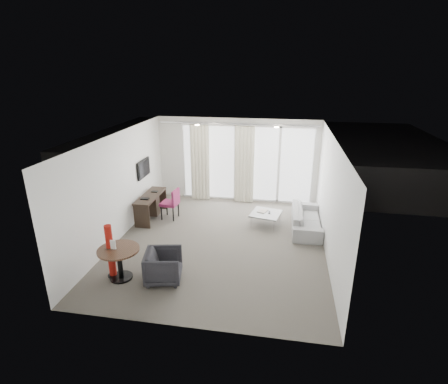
% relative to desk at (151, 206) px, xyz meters
% --- Properties ---
extents(floor, '(5.00, 6.00, 0.00)m').
position_rel_desk_xyz_m(floor, '(2.18, -1.12, -0.34)').
color(floor, '#544F47').
rests_on(floor, ground).
extents(ceiling, '(5.00, 6.00, 0.00)m').
position_rel_desk_xyz_m(ceiling, '(2.18, -1.12, 2.26)').
color(ceiling, white).
rests_on(ceiling, ground).
extents(wall_left, '(0.00, 6.00, 2.60)m').
position_rel_desk_xyz_m(wall_left, '(-0.32, -1.12, 0.96)').
color(wall_left, silver).
rests_on(wall_left, ground).
extents(wall_right, '(0.00, 6.00, 2.60)m').
position_rel_desk_xyz_m(wall_right, '(4.68, -1.12, 0.96)').
color(wall_right, silver).
rests_on(wall_right, ground).
extents(wall_front, '(5.00, 0.00, 2.60)m').
position_rel_desk_xyz_m(wall_front, '(2.18, -4.12, 0.96)').
color(wall_front, silver).
rests_on(wall_front, ground).
extents(window_panel, '(4.00, 0.02, 2.38)m').
position_rel_desk_xyz_m(window_panel, '(2.48, 1.86, 0.86)').
color(window_panel, white).
rests_on(window_panel, ground).
extents(window_frame, '(4.10, 0.06, 2.44)m').
position_rel_desk_xyz_m(window_frame, '(2.48, 1.85, 0.86)').
color(window_frame, white).
rests_on(window_frame, ground).
extents(curtain_left, '(0.60, 0.20, 2.38)m').
position_rel_desk_xyz_m(curtain_left, '(1.03, 1.70, 0.86)').
color(curtain_left, beige).
rests_on(curtain_left, ground).
extents(curtain_right, '(0.60, 0.20, 2.38)m').
position_rel_desk_xyz_m(curtain_right, '(2.43, 1.70, 0.86)').
color(curtain_right, beige).
rests_on(curtain_right, ground).
extents(curtain_track, '(4.80, 0.04, 0.04)m').
position_rel_desk_xyz_m(curtain_track, '(2.18, 1.70, 2.11)').
color(curtain_track, '#B2B2B7').
rests_on(curtain_track, ceiling).
extents(downlight_a, '(0.12, 0.12, 0.02)m').
position_rel_desk_xyz_m(downlight_a, '(1.28, 0.48, 2.25)').
color(downlight_a, '#FFE0B2').
rests_on(downlight_a, ceiling).
extents(downlight_b, '(0.12, 0.12, 0.02)m').
position_rel_desk_xyz_m(downlight_b, '(3.38, 0.48, 2.25)').
color(downlight_b, '#FFE0B2').
rests_on(downlight_b, ceiling).
extents(desk, '(0.45, 1.45, 0.68)m').
position_rel_desk_xyz_m(desk, '(0.00, 0.00, 0.00)').
color(desk, black).
rests_on(desk, floor).
extents(tv, '(0.05, 0.80, 0.50)m').
position_rel_desk_xyz_m(tv, '(-0.27, 0.33, 1.01)').
color(tv, black).
rests_on(tv, wall_left).
extents(desk_chair, '(0.52, 0.50, 0.87)m').
position_rel_desk_xyz_m(desk_chair, '(0.53, 0.06, 0.10)').
color(desk_chair, '#80214B').
rests_on(desk_chair, floor).
extents(round_table, '(0.92, 0.92, 0.66)m').
position_rel_desk_xyz_m(round_table, '(0.47, -2.96, -0.01)').
color(round_table, '#432A1B').
rests_on(round_table, floor).
extents(menu_card, '(0.11, 0.02, 0.19)m').
position_rel_desk_xyz_m(menu_card, '(0.38, -2.97, 0.38)').
color(menu_card, white).
rests_on(menu_card, round_table).
extents(red_lamp, '(0.28, 0.28, 1.14)m').
position_rel_desk_xyz_m(red_lamp, '(0.27, -2.92, 0.23)').
color(red_lamp, maroon).
rests_on(red_lamp, floor).
extents(tub_armchair, '(0.83, 0.82, 0.65)m').
position_rel_desk_xyz_m(tub_armchair, '(1.37, -2.88, -0.02)').
color(tub_armchair, black).
rests_on(tub_armchair, floor).
extents(coffee_table, '(0.90, 0.90, 0.34)m').
position_rel_desk_xyz_m(coffee_table, '(3.22, 0.10, -0.17)').
color(coffee_table, gray).
rests_on(coffee_table, floor).
extents(remote, '(0.05, 0.16, 0.02)m').
position_rel_desk_xyz_m(remote, '(3.31, 0.14, 0.02)').
color(remote, black).
rests_on(remote, coffee_table).
extents(magazine, '(0.30, 0.34, 0.02)m').
position_rel_desk_xyz_m(magazine, '(3.12, 0.20, 0.02)').
color(magazine, gray).
rests_on(magazine, coffee_table).
extents(sofa, '(0.73, 1.87, 0.55)m').
position_rel_desk_xyz_m(sofa, '(4.29, 0.05, -0.07)').
color(sofa, gray).
rests_on(sofa, floor).
extents(terrace_slab, '(5.60, 3.00, 0.12)m').
position_rel_desk_xyz_m(terrace_slab, '(2.48, 3.38, -0.40)').
color(terrace_slab, '#4D4D50').
rests_on(terrace_slab, ground).
extents(rattan_chair_a, '(0.64, 0.64, 0.87)m').
position_rel_desk_xyz_m(rattan_chair_a, '(3.22, 3.40, 0.09)').
color(rattan_chair_a, '#412E19').
rests_on(rattan_chair_a, terrace_slab).
extents(rattan_chair_b, '(0.66, 0.66, 0.92)m').
position_rel_desk_xyz_m(rattan_chair_b, '(4.25, 3.98, 0.12)').
color(rattan_chair_b, '#412E19').
rests_on(rattan_chair_b, terrace_slab).
extents(rattan_table, '(0.58, 0.58, 0.49)m').
position_rel_desk_xyz_m(rattan_table, '(3.12, 3.25, -0.10)').
color(rattan_table, '#412E19').
rests_on(rattan_table, terrace_slab).
extents(balustrade, '(5.50, 0.06, 1.05)m').
position_rel_desk_xyz_m(balustrade, '(2.48, 4.83, 0.16)').
color(balustrade, '#B2B2B7').
rests_on(balustrade, terrace_slab).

